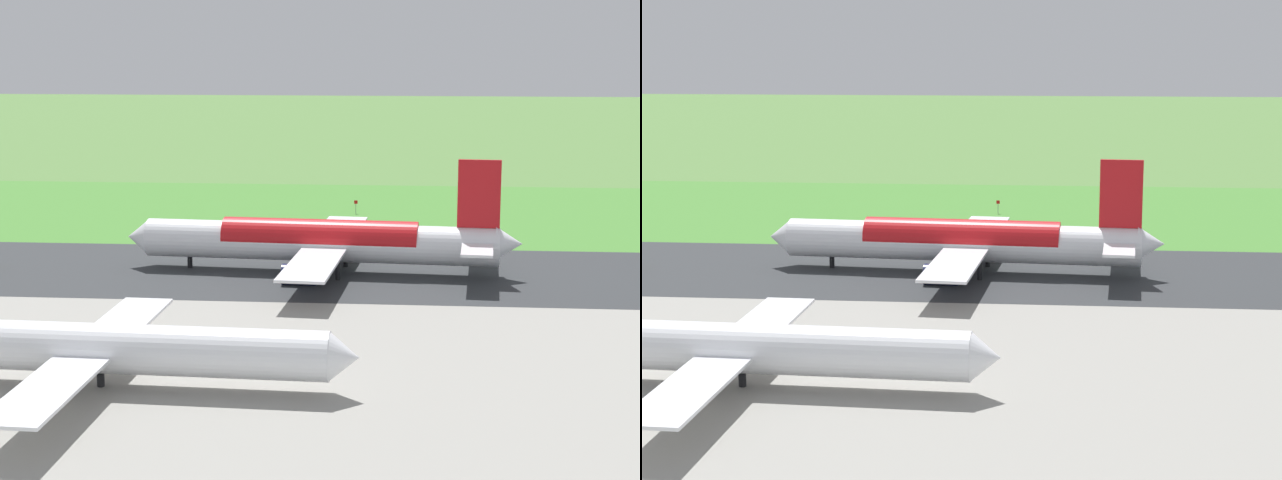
% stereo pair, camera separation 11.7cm
% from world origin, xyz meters
% --- Properties ---
extents(ground_plane, '(800.00, 800.00, 0.00)m').
position_xyz_m(ground_plane, '(0.00, 0.00, 0.00)').
color(ground_plane, '#547F3D').
extents(runway_asphalt, '(600.00, 33.73, 0.06)m').
position_xyz_m(runway_asphalt, '(0.00, 0.00, 0.03)').
color(runway_asphalt, '#2D3033').
rests_on(runway_asphalt, ground).
extents(apron_concrete, '(440.00, 110.00, 0.05)m').
position_xyz_m(apron_concrete, '(0.00, 50.60, 0.03)').
color(apron_concrete, gray).
rests_on(apron_concrete, ground).
extents(grass_verge_foreground, '(600.00, 80.00, 0.04)m').
position_xyz_m(grass_verge_foreground, '(0.00, -43.78, 0.02)').
color(grass_verge_foreground, '#478534').
rests_on(grass_verge_foreground, ground).
extents(airliner_main, '(54.15, 44.32, 15.88)m').
position_xyz_m(airliner_main, '(-1.15, 0.03, 4.35)').
color(airliner_main, white).
rests_on(airliner_main, ground).
extents(airliner_parked_mid, '(47.98, 39.21, 14.02)m').
position_xyz_m(airliner_parked_mid, '(15.71, 49.10, 3.83)').
color(airliner_parked_mid, white).
rests_on(airliner_parked_mid, ground).
extents(no_stopping_sign, '(0.60, 0.10, 2.42)m').
position_xyz_m(no_stopping_sign, '(-3.21, -47.74, 1.45)').
color(no_stopping_sign, slate).
rests_on(no_stopping_sign, ground).
extents(traffic_cone_orange, '(0.40, 0.40, 0.55)m').
position_xyz_m(traffic_cone_orange, '(0.81, -42.13, 0.28)').
color(traffic_cone_orange, orange).
rests_on(traffic_cone_orange, ground).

